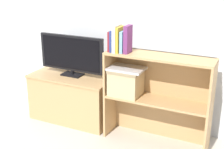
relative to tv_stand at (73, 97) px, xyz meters
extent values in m
plane|color=#BCB2A3|center=(0.51, -0.23, -0.25)|extent=(16.00, 16.00, 0.00)
cube|color=silver|center=(0.51, 0.26, 0.95)|extent=(10.00, 0.05, 2.40)
cube|color=tan|center=(0.00, 0.00, -0.01)|extent=(0.88, 0.45, 0.48)
cube|color=tan|center=(0.00, 0.00, 0.24)|extent=(0.90, 0.47, 0.02)
cube|color=black|center=(0.00, 0.00, 0.26)|extent=(0.22, 0.14, 0.01)
cylinder|color=black|center=(0.00, 0.00, 0.29)|extent=(0.04, 0.04, 0.04)
cube|color=black|center=(0.00, 0.00, 0.49)|extent=(0.74, 0.04, 0.37)
cube|color=black|center=(0.00, -0.02, 0.49)|extent=(0.68, 0.00, 0.33)
cube|color=tan|center=(0.49, -0.08, -0.03)|extent=(0.02, 0.29, 0.44)
cube|color=tan|center=(1.44, -0.08, -0.03)|extent=(0.02, 0.29, 0.44)
cube|color=tan|center=(0.97, 0.05, -0.03)|extent=(0.93, 0.02, 0.44)
cube|color=tan|center=(0.97, -0.08, 0.18)|extent=(0.93, 0.29, 0.02)
cube|color=tan|center=(0.49, -0.08, 0.40)|extent=(0.02, 0.29, 0.42)
cube|color=tan|center=(1.44, -0.08, 0.40)|extent=(0.02, 0.29, 0.42)
cube|color=tan|center=(0.97, 0.05, 0.40)|extent=(0.93, 0.02, 0.42)
cube|color=tan|center=(0.97, -0.08, 0.60)|extent=(0.93, 0.29, 0.02)
cube|color=maroon|center=(0.52, -0.12, 0.70)|extent=(0.02, 0.12, 0.18)
cube|color=navy|center=(0.54, -0.12, 0.71)|extent=(0.02, 0.14, 0.20)
cube|color=silver|center=(0.58, -0.12, 0.73)|extent=(0.03, 0.15, 0.24)
cube|color=gold|center=(0.61, -0.12, 0.72)|extent=(0.02, 0.16, 0.23)
cube|color=#709ECC|center=(0.64, -0.12, 0.71)|extent=(0.03, 0.13, 0.20)
cube|color=#6B2D66|center=(0.68, -0.12, 0.73)|extent=(0.04, 0.12, 0.25)
cube|color=tan|center=(0.66, -0.10, 0.31)|extent=(0.28, 0.25, 0.25)
cube|color=#917E5B|center=(0.66, -0.10, 0.43)|extent=(0.29, 0.25, 0.02)
cube|color=#BCBCC1|center=(0.66, -0.10, 0.45)|extent=(0.34, 0.24, 0.02)
cylinder|color=#99999E|center=(0.66, -0.10, 0.46)|extent=(0.02, 0.02, 0.00)
camera|label=1|loc=(1.74, -2.63, 1.35)|focal=50.00mm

